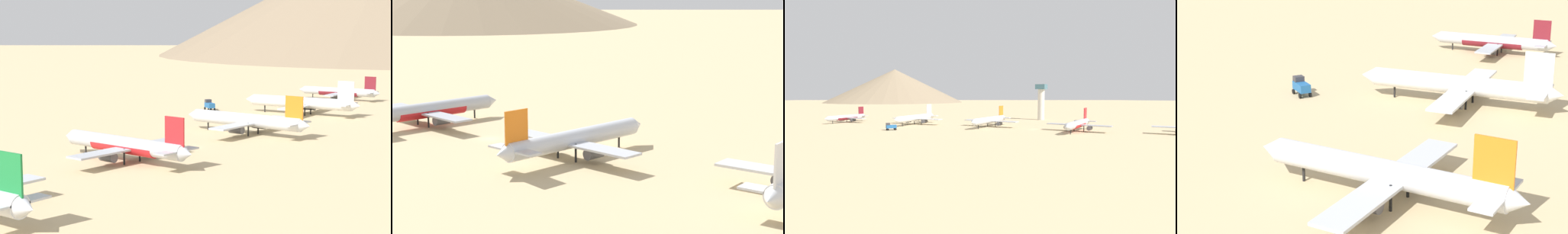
% 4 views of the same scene
% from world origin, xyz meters
% --- Properties ---
extents(ground_plane, '(1800.00, 1800.00, 0.00)m').
position_xyz_m(ground_plane, '(0.00, 0.00, 0.00)').
color(ground_plane, tan).
extents(parked_jet_0, '(35.17, 28.59, 10.14)m').
position_xyz_m(parked_jet_0, '(18.55, -125.09, 3.37)').
color(parked_jet_0, '#B2B7C1').
rests_on(parked_jet_0, ground).
extents(parked_jet_1, '(42.40, 34.52, 12.22)m').
position_xyz_m(parked_jet_1, '(8.20, -74.42, 4.12)').
color(parked_jet_1, silver).
rests_on(parked_jet_1, ground).
extents(parked_jet_2, '(41.05, 33.25, 11.86)m').
position_xyz_m(parked_jet_2, '(-0.20, -26.65, 3.99)').
color(parked_jet_2, silver).
rests_on(parked_jet_2, ground).
extents(parked_jet_3, '(40.28, 32.70, 11.62)m').
position_xyz_m(parked_jet_3, '(0.17, 23.61, 3.87)').
color(parked_jet_3, '#B2B7C1').
rests_on(parked_jet_3, ground).
extents(service_truck, '(5.67, 5.03, 3.90)m').
position_xyz_m(service_truck, '(40.60, -64.80, 2.08)').
color(service_truck, '#1E5999').
rests_on(service_truck, ground).
extents(control_tower, '(7.20, 7.20, 26.22)m').
position_xyz_m(control_tower, '(-65.05, -17.13, 14.77)').
color(control_tower, beige).
rests_on(control_tower, ground).
extents(desert_hill_0, '(302.67, 302.67, 74.14)m').
position_xyz_m(desert_hill_0, '(-397.20, -467.20, 37.07)').
color(desert_hill_0, '#8C775B').
rests_on(desert_hill_0, ground).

